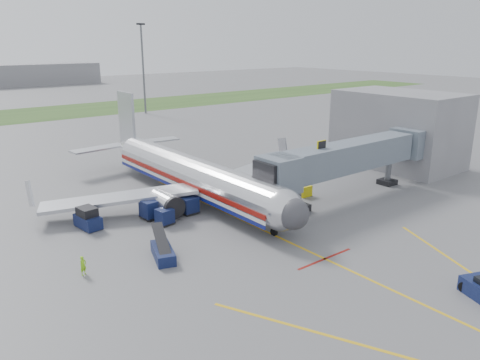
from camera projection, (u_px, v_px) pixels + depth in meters
ground at (290, 242)px, 39.93m from camera, size 400.00×400.00×0.00m
grass_strip at (17, 116)px, 107.73m from camera, size 300.00×25.00×0.01m
apron_markings at (360, 275)px, 34.36m from camera, size 21.52×50.00×0.01m
airliner at (192, 174)px, 50.67m from camera, size 32.10×35.67×10.25m
jet_bridge at (345, 158)px, 50.04m from camera, size 25.30×4.00×6.90m
terminal at (398, 129)px, 63.81m from camera, size 10.00×16.00×10.00m
light_mast_right at (143, 67)px, 108.17m from camera, size 2.00×0.44×20.40m
baggage_tug at (88, 219)px, 42.82m from camera, size 1.84×3.01×1.99m
baggage_cart_a at (189, 205)px, 46.39m from camera, size 1.60×1.60×1.71m
baggage_cart_b at (151, 209)px, 45.11m from camera, size 1.82×1.82×1.84m
baggage_cart_c at (165, 217)px, 43.63m from camera, size 1.60×1.60×1.53m
belt_loader at (163, 252)px, 36.91m from camera, size 2.48×4.48×2.12m
ground_power_cart at (304, 191)px, 51.71m from camera, size 1.49×1.01×1.18m
ramp_worker at (83, 266)px, 34.21m from camera, size 0.63×0.53×1.48m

